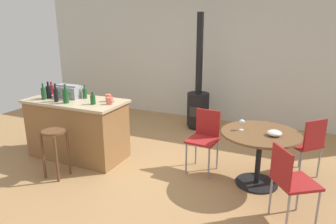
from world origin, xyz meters
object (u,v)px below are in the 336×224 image
object	(u,v)px
wooden_stool	(55,144)
folding_chair_far	(205,136)
serving_bowl	(274,133)
wine_glass	(242,122)
cup_1	(109,101)
folding_chair_left	(290,179)
bottle_5	(56,95)
cup_0	(109,98)
bottle_3	(66,96)
toolbox	(69,91)
bottle_0	(85,93)
dining_table	(260,145)
wood_stove	(198,102)
kitchen_island	(78,129)
bottle_2	(43,93)
bottle_6	(49,92)
bottle_1	(52,89)
folding_chair_near	(307,142)
bottle_4	(93,99)

from	to	relation	value
wooden_stool	folding_chair_far	distance (m)	2.08
folding_chair_far	serving_bowl	bearing A→B (deg)	-10.97
wooden_stool	wine_glass	world-z (taller)	wine_glass
cup_1	serving_bowl	distance (m)	2.30
serving_bowl	folding_chair_left	bearing A→B (deg)	-69.57
bottle_5	cup_1	size ratio (longest dim) A/B	2.28
cup_0	bottle_3	bearing A→B (deg)	-147.30
toolbox	bottle_0	xyz separation A→B (m)	(0.26, 0.06, -0.02)
dining_table	bottle_3	xyz separation A→B (m)	(-2.74, -0.44, 0.48)
wooden_stool	cup_1	world-z (taller)	cup_1
wood_stove	cup_0	bearing A→B (deg)	-111.28
bottle_3	serving_bowl	bearing A→B (deg)	7.56
kitchen_island	folding_chair_left	distance (m)	3.19
cup_1	bottle_2	bearing A→B (deg)	-171.19
toolbox	bottle_6	xyz separation A→B (m)	(-0.26, -0.16, 0.00)
bottle_0	bottle_2	xyz separation A→B (m)	(-0.53, -0.32, 0.02)
bottle_6	cup_1	distance (m)	1.08
bottle_2	bottle_3	size ratio (longest dim) A/B	0.89
wooden_stool	bottle_0	size ratio (longest dim) A/B	3.26
dining_table	bottle_2	bearing A→B (deg)	-172.76
bottle_1	cup_0	bearing A→B (deg)	-1.30
dining_table	toolbox	xyz separation A→B (m)	(-2.93, -0.15, 0.47)
folding_chair_near	serving_bowl	distance (m)	0.71
bottle_3	folding_chair_left	bearing A→B (deg)	-4.96
folding_chair_left	bottle_4	xyz separation A→B (m)	(-2.75, 0.38, 0.49)
toolbox	cup_1	distance (m)	0.82
bottle_2	bottle_5	bearing A→B (deg)	-5.55
kitchen_island	bottle_3	size ratio (longest dim) A/B	5.45
toolbox	bottle_5	world-z (taller)	bottle_5
bottle_1	cup_1	bearing A→B (deg)	-7.28
kitchen_island	wine_glass	xyz separation A→B (m)	(2.50, 0.24, 0.37)
bottle_3	cup_1	size ratio (longest dim) A/B	2.33
wooden_stool	dining_table	world-z (taller)	dining_table
bottle_3	bottle_6	size ratio (longest dim) A/B	1.08
bottle_1	cup_0	size ratio (longest dim) A/B	1.67
bottle_1	cup_0	world-z (taller)	bottle_1
kitchen_island	folding_chair_near	distance (m)	3.38
bottle_0	folding_chair_near	bearing A→B (deg)	9.99
bottle_3	wine_glass	bearing A→B (deg)	9.88
toolbox	serving_bowl	size ratio (longest dim) A/B	2.23
bottle_4	bottle_1	bearing A→B (deg)	166.06
wood_stove	bottle_4	distance (m)	2.40
bottle_6	serving_bowl	size ratio (longest dim) A/B	1.45
folding_chair_left	wood_stove	size ratio (longest dim) A/B	0.38
bottle_4	wooden_stool	bearing A→B (deg)	-113.19
bottle_4	bottle_6	world-z (taller)	bottle_6
toolbox	wine_glass	distance (m)	2.70
wooden_stool	wood_stove	size ratio (longest dim) A/B	0.30
toolbox	serving_bowl	distance (m)	3.11
wine_glass	serving_bowl	distance (m)	0.42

